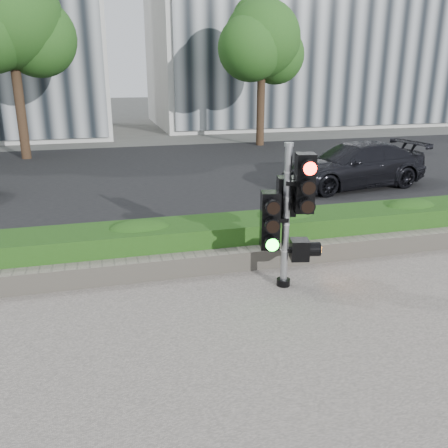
# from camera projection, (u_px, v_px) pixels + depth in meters

# --- Properties ---
(ground) EXTENTS (120.00, 120.00, 0.00)m
(ground) POSITION_uv_depth(u_px,v_px,m) (251.00, 328.00, 6.35)
(ground) COLOR #51514C
(ground) RESTS_ON ground
(road) EXTENTS (60.00, 13.00, 0.02)m
(road) POSITION_uv_depth(u_px,v_px,m) (156.00, 176.00, 15.54)
(road) COLOR black
(road) RESTS_ON ground
(curb) EXTENTS (60.00, 0.25, 0.12)m
(curb) POSITION_uv_depth(u_px,v_px,m) (201.00, 244.00, 9.23)
(curb) COLOR gray
(curb) RESTS_ON ground
(stone_wall) EXTENTS (12.00, 0.32, 0.34)m
(stone_wall) POSITION_uv_depth(u_px,v_px,m) (216.00, 261.00, 8.04)
(stone_wall) COLOR gray
(stone_wall) RESTS_ON sidewalk
(hedge) EXTENTS (12.00, 1.00, 0.68)m
(hedge) POSITION_uv_depth(u_px,v_px,m) (208.00, 240.00, 8.58)
(hedge) COLOR #387A25
(hedge) RESTS_ON sidewalk
(building_right) EXTENTS (18.00, 10.00, 12.00)m
(building_right) POSITION_uv_depth(u_px,v_px,m) (295.00, 26.00, 30.20)
(building_right) COLOR #B7B7B2
(building_right) RESTS_ON ground
(tree_left) EXTENTS (4.61, 4.03, 7.34)m
(tree_left) POSITION_uv_depth(u_px,v_px,m) (9.00, 20.00, 17.07)
(tree_left) COLOR black
(tree_left) RESTS_ON ground
(tree_right) EXTENTS (4.10, 3.58, 6.53)m
(tree_right) POSITION_uv_depth(u_px,v_px,m) (261.00, 42.00, 20.62)
(tree_right) COLOR black
(tree_right) RESTS_ON ground
(traffic_signal) EXTENTS (0.82, 0.66, 2.26)m
(traffic_signal) POSITION_uv_depth(u_px,v_px,m) (288.00, 209.00, 7.19)
(traffic_signal) COLOR black
(traffic_signal) RESTS_ON sidewalk
(car_dark) EXTENTS (4.61, 2.34, 1.28)m
(car_dark) POSITION_uv_depth(u_px,v_px,m) (354.00, 165.00, 13.85)
(car_dark) COLOR black
(car_dark) RESTS_ON road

